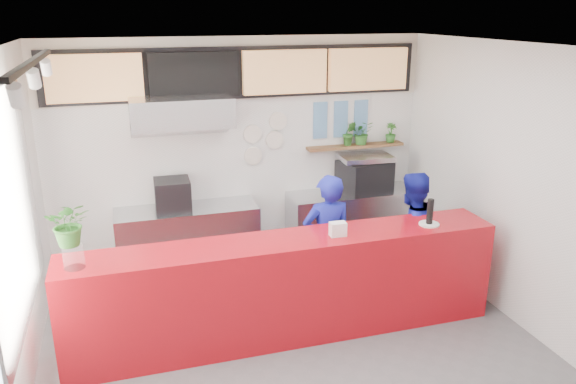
{
  "coord_description": "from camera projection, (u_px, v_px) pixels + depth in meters",
  "views": [
    {
      "loc": [
        -1.52,
        -4.62,
        3.31
      ],
      "look_at": [
        0.1,
        0.7,
        1.5
      ],
      "focal_mm": 35.0,
      "sensor_mm": 36.0,
      "label": 1
    }
  ],
  "objects": [
    {
      "name": "floor",
      "position": [
        299.0,
        355.0,
        5.65
      ],
      "size": [
        5.0,
        5.0,
        0.0
      ],
      "primitive_type": "plane",
      "color": "slate",
      "rests_on": "ground"
    },
    {
      "name": "ceiling",
      "position": [
        301.0,
        48.0,
        4.72
      ],
      "size": [
        5.0,
        5.0,
        0.0
      ],
      "primitive_type": "plane",
      "rotation": [
        3.14,
        0.0,
        0.0
      ],
      "color": "silver"
    },
    {
      "name": "wall_back",
      "position": [
        241.0,
        153.0,
        7.45
      ],
      "size": [
        5.0,
        0.0,
        5.0
      ],
      "primitive_type": "plane",
      "rotation": [
        1.57,
        0.0,
        0.0
      ],
      "color": "white",
      "rests_on": "ground"
    },
    {
      "name": "wall_left",
      "position": [
        3.0,
        247.0,
        4.49
      ],
      "size": [
        0.0,
        5.0,
        5.0
      ],
      "primitive_type": "plane",
      "rotation": [
        1.57,
        0.0,
        1.57
      ],
      "color": "white",
      "rests_on": "ground"
    },
    {
      "name": "wall_right",
      "position": [
        526.0,
        191.0,
        5.87
      ],
      "size": [
        0.0,
        5.0,
        5.0
      ],
      "primitive_type": "plane",
      "rotation": [
        1.57,
        0.0,
        -1.57
      ],
      "color": "white",
      "rests_on": "ground"
    },
    {
      "name": "service_counter",
      "position": [
        287.0,
        288.0,
        5.84
      ],
      "size": [
        4.5,
        0.6,
        1.1
      ],
      "primitive_type": "cube",
      "color": "#AC0C16",
      "rests_on": "ground"
    },
    {
      "name": "cream_band",
      "position": [
        239.0,
        68.0,
        7.1
      ],
      "size": [
        5.0,
        0.02,
        0.8
      ],
      "primitive_type": "cube",
      "color": "beige",
      "rests_on": "wall_back"
    },
    {
      "name": "prep_bench",
      "position": [
        188.0,
        241.0,
        7.29
      ],
      "size": [
        1.8,
        0.6,
        0.9
      ],
      "primitive_type": "cube",
      "color": "#B2B5BA",
      "rests_on": "ground"
    },
    {
      "name": "panini_oven",
      "position": [
        173.0,
        195.0,
        7.04
      ],
      "size": [
        0.45,
        0.45,
        0.39
      ],
      "primitive_type": "cube",
      "rotation": [
        0.0,
        0.0,
        -0.03
      ],
      "color": "black",
      "rests_on": "prep_bench"
    },
    {
      "name": "extraction_hood",
      "position": [
        181.0,
        111.0,
        6.71
      ],
      "size": [
        1.2,
        0.7,
        0.35
      ],
      "primitive_type": "cube",
      "color": "#B2B5BA",
      "rests_on": "ceiling"
    },
    {
      "name": "hood_lip",
      "position": [
        182.0,
        128.0,
        6.78
      ],
      "size": [
        1.2,
        0.69,
        0.31
      ],
      "primitive_type": "cube",
      "rotation": [
        -0.35,
        0.0,
        0.0
      ],
      "color": "#B2B5BA",
      "rests_on": "ceiling"
    },
    {
      "name": "right_bench",
      "position": [
        352.0,
        222.0,
        7.92
      ],
      "size": [
        1.8,
        0.6,
        0.9
      ],
      "primitive_type": "cube",
      "color": "#B2B5BA",
      "rests_on": "ground"
    },
    {
      "name": "espresso_machine",
      "position": [
        364.0,
        176.0,
        7.76
      ],
      "size": [
        0.78,
        0.64,
        0.44
      ],
      "primitive_type": "cube",
      "rotation": [
        0.0,
        0.0,
        0.25
      ],
      "color": "black",
      "rests_on": "right_bench"
    },
    {
      "name": "espresso_tray",
      "position": [
        365.0,
        157.0,
        7.68
      ],
      "size": [
        0.73,
        0.52,
        0.06
      ],
      "primitive_type": "cube",
      "rotation": [
        0.0,
        0.0,
        -0.05
      ],
      "color": "silver",
      "rests_on": "espresso_machine"
    },
    {
      "name": "herb_shelf",
      "position": [
        355.0,
        146.0,
        7.81
      ],
      "size": [
        1.4,
        0.18,
        0.04
      ],
      "primitive_type": "cube",
      "color": "brown",
      "rests_on": "wall_back"
    },
    {
      "name": "menu_board_far_left",
      "position": [
        94.0,
        78.0,
        6.54
      ],
      "size": [
        1.1,
        0.1,
        0.55
      ],
      "primitive_type": "cube",
      "color": "tan",
      "rests_on": "wall_back"
    },
    {
      "name": "menu_board_mid_left",
      "position": [
        194.0,
        75.0,
        6.86
      ],
      "size": [
        1.1,
        0.1,
        0.55
      ],
      "primitive_type": "cube",
      "color": "black",
      "rests_on": "wall_back"
    },
    {
      "name": "menu_board_mid_right",
      "position": [
        285.0,
        72.0,
        7.18
      ],
      "size": [
        1.1,
        0.1,
        0.55
      ],
      "primitive_type": "cube",
      "color": "tan",
      "rests_on": "wall_back"
    },
    {
      "name": "menu_board_far_right",
      "position": [
        368.0,
        69.0,
        7.5
      ],
      "size": [
        1.1,
        0.1,
        0.55
      ],
      "primitive_type": "cube",
      "color": "tan",
      "rests_on": "wall_back"
    },
    {
      "name": "soffit",
      "position": [
        240.0,
        73.0,
        7.09
      ],
      "size": [
        4.8,
        0.04,
        0.65
      ],
      "primitive_type": "cube",
      "color": "black",
      "rests_on": "wall_back"
    },
    {
      "name": "window_pane",
      "position": [
        9.0,
        211.0,
        4.71
      ],
      "size": [
        0.04,
        2.2,
        1.9
      ],
      "primitive_type": "cube",
      "color": "silver",
      "rests_on": "wall_left"
    },
    {
      "name": "window_frame",
      "position": [
        12.0,
        211.0,
        4.71
      ],
      "size": [
        0.03,
        2.3,
        2.0
      ],
      "primitive_type": "cube",
      "color": "#B2B5BA",
      "rests_on": "wall_left"
    },
    {
      "name": "track_rail",
      "position": [
        32.0,
        62.0,
        4.15
      ],
      "size": [
        0.05,
        2.4,
        0.04
      ],
      "primitive_type": "cube",
      "color": "black",
      "rests_on": "ceiling"
    },
    {
      "name": "dec_plate_a",
      "position": [
        253.0,
        134.0,
        7.39
      ],
      "size": [
        0.24,
        0.03,
        0.24
      ],
      "primitive_type": "cylinder",
      "rotation": [
        1.57,
        0.0,
        0.0
      ],
      "color": "silver",
      "rests_on": "wall_back"
    },
    {
      "name": "dec_plate_b",
      "position": [
        275.0,
        140.0,
        7.51
      ],
      "size": [
        0.24,
        0.03,
        0.24
      ],
      "primitive_type": "cylinder",
      "rotation": [
        1.57,
        0.0,
        0.0
      ],
      "color": "silver",
      "rests_on": "wall_back"
    },
    {
      "name": "dec_plate_c",
      "position": [
        253.0,
        156.0,
        7.48
      ],
      "size": [
        0.24,
        0.03,
        0.24
      ],
      "primitive_type": "cylinder",
      "rotation": [
        1.57,
        0.0,
        0.0
      ],
      "color": "silver",
      "rests_on": "wall_back"
    },
    {
      "name": "dec_plate_d",
      "position": [
        278.0,
        121.0,
        7.44
      ],
      "size": [
        0.24,
        0.03,
        0.24
      ],
      "primitive_type": "cylinder",
      "rotation": [
        1.57,
        0.0,
        0.0
      ],
      "color": "silver",
      "rests_on": "wall_back"
    },
    {
      "name": "photo_frame_a",
      "position": [
        320.0,
        111.0,
        7.59
      ],
      "size": [
        0.2,
        0.02,
        0.25
      ],
      "primitive_type": "cube",
      "color": "#598CBF",
      "rests_on": "wall_back"
    },
    {
      "name": "photo_frame_b",
      "position": [
        341.0,
        110.0,
        7.67
      ],
      "size": [
        0.2,
        0.02,
        0.25
      ],
      "primitive_type": "cube",
      "color": "#598CBF",
      "rests_on": "wall_back"
    },
    {
      "name": "photo_frame_c",
      "position": [
        361.0,
        109.0,
        7.75
      ],
      "size": [
        0.2,
        0.02,
        0.25
      ],
      "primitive_type": "cube",
      "color": "#598CBF",
      "rests_on": "wall_back"
    },
    {
      "name": "photo_frame_d",
      "position": [
        320.0,
        129.0,
        7.66
      ],
      "size": [
        0.2,
        0.02,
        0.25
      ],
      "primitive_type": "cube",
      "color": "#598CBF",
      "rests_on": "wall_back"
    },
    {
      "name": "photo_frame_e",
      "position": [
        340.0,
        128.0,
        7.75
      ],
      "size": [
        0.2,
        0.02,
        0.25
      ],
      "primitive_type": "cube",
      "color": "#598CBF",
      "rests_on": "wall_back"
    },
    {
      "name": "photo_frame_f",
      "position": [
        360.0,
        127.0,
        7.83
      ],
      "size": [
        0.2,
        0.02,
        0.25
      ],
      "primitive_type": "cube",
      "color": "#598CBF",
      "rests_on": "wall_back"
    },
    {
      "name": "staff_center",
      "position": [
        327.0,
        242.0,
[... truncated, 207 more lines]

